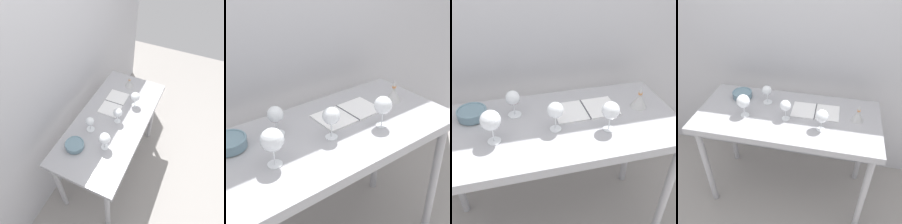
# 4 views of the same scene
# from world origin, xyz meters

# --- Properties ---
(ground_plane) EXTENTS (6.00, 6.00, 0.00)m
(ground_plane) POSITION_xyz_m (0.00, 0.00, 0.00)
(ground_plane) COLOR #99948F
(back_wall) EXTENTS (3.80, 0.04, 2.60)m
(back_wall) POSITION_xyz_m (0.00, 0.49, 1.30)
(back_wall) COLOR #B6B6BB
(back_wall) RESTS_ON ground_plane
(steel_counter) EXTENTS (1.40, 0.65, 0.90)m
(steel_counter) POSITION_xyz_m (0.00, -0.01, 0.79)
(steel_counter) COLOR #A5A5AA
(steel_counter) RESTS_ON ground_plane
(wine_glass_far_left) EXTENTS (0.08, 0.08, 0.15)m
(wine_glass_far_left) POSITION_xyz_m (-0.20, 0.12, 1.01)
(wine_glass_far_left) COLOR white
(wine_glass_far_left) RESTS_ON steel_counter
(wine_glass_near_center) EXTENTS (0.08, 0.08, 0.16)m
(wine_glass_near_center) POSITION_xyz_m (-0.00, -0.06, 1.02)
(wine_glass_near_center) COLOR white
(wine_glass_near_center) RESTS_ON steel_counter
(wine_glass_near_left) EXTENTS (0.10, 0.10, 0.18)m
(wine_glass_near_left) POSITION_xyz_m (-0.31, -0.08, 1.02)
(wine_glass_near_left) COLOR white
(wine_glass_near_left) RESTS_ON steel_counter
(wine_glass_near_right) EXTENTS (0.09, 0.09, 0.16)m
(wine_glass_near_right) POSITION_xyz_m (0.27, -0.13, 1.01)
(wine_glass_near_right) COLOR white
(wine_glass_near_right) RESTS_ON steel_counter
(open_notebook) EXTENTS (0.37, 0.21, 0.01)m
(open_notebook) POSITION_xyz_m (0.21, 0.07, 0.90)
(open_notebook) COLOR white
(open_notebook) RESTS_ON steel_counter
(tasting_bowl) EXTENTS (0.16, 0.16, 0.06)m
(tasting_bowl) POSITION_xyz_m (-0.42, 0.15, 0.93)
(tasting_bowl) COLOR #DBCC66
(tasting_bowl) RESTS_ON steel_counter
(decanter_funnel) EXTENTS (0.09, 0.09, 0.13)m
(decanter_funnel) POSITION_xyz_m (0.52, 0.03, 0.94)
(decanter_funnel) COLOR #BCBCBC
(decanter_funnel) RESTS_ON steel_counter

